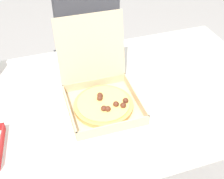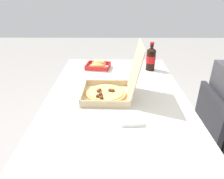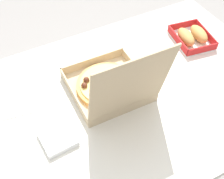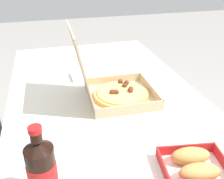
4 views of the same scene
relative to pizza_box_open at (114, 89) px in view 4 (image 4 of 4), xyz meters
name	(u,v)px [view 4 (image 4 of 4)]	position (x,y,z in m)	size (l,w,h in m)	color
dining_table	(105,109)	(0.04, 0.03, -0.12)	(1.47, 0.85, 0.76)	silver
pizza_box_open	(114,89)	(0.00, 0.00, 0.00)	(0.29, 0.35, 0.32)	tan
bread_side_box	(195,165)	(-0.47, -0.11, -0.02)	(0.18, 0.21, 0.06)	white
cola_bottle	(42,169)	(-0.45, 0.31, 0.05)	(0.07, 0.07, 0.22)	black
paper_menu	(120,65)	(0.35, -0.13, -0.05)	(0.21, 0.15, 0.00)	white
napkin_pile	(82,75)	(0.26, 0.10, -0.04)	(0.11, 0.11, 0.02)	white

